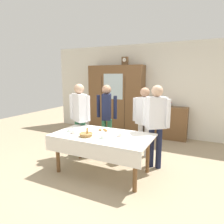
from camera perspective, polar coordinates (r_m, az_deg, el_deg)
name	(u,v)px	position (r m, az deg, el deg)	size (l,w,h in m)	color
ground_plane	(108,167)	(4.08, -1.27, -15.56)	(12.00, 12.00, 0.00)	tan
back_wall	(147,90)	(6.16, 10.03, 6.19)	(6.40, 0.10, 2.70)	silver
dining_table	(102,140)	(3.65, -3.01, -8.01)	(1.79, 0.99, 0.73)	brown
wall_cabinet	(116,100)	(6.23, 1.18, 3.56)	(1.73, 0.46, 2.09)	brown
mantel_clock	(125,61)	(6.08, 3.72, 14.35)	(0.18, 0.11, 0.24)	brown
bookshelf_low	(167,123)	(5.91, 15.39, -2.93)	(1.12, 0.35, 0.92)	brown
book_stack	(168,104)	(5.81, 15.64, 2.15)	(0.18, 0.24, 0.12)	#B29333
tea_cup_near_right	(120,135)	(3.53, 2.43, -6.53)	(0.13, 0.13, 0.06)	white
tea_cup_far_right	(73,132)	(3.75, -11.06, -5.74)	(0.13, 0.13, 0.06)	white
tea_cup_front_edge	(70,130)	(3.90, -12.01, -5.16)	(0.13, 0.13, 0.06)	silver
tea_cup_near_left	(103,137)	(3.40, -2.71, -7.26)	(0.13, 0.13, 0.06)	silver
bread_basket	(86,134)	(3.56, -7.44, -6.38)	(0.24, 0.24, 0.16)	#9E7542
pastry_plate	(103,131)	(3.83, -2.55, -5.41)	(0.28, 0.28, 0.05)	white
spoon_back_edge	(93,129)	(4.04, -5.56, -4.77)	(0.12, 0.02, 0.01)	silver
spoon_center	(133,137)	(3.50, 6.07, -7.17)	(0.12, 0.02, 0.01)	silver
spoon_mid_left	(130,135)	(3.65, 5.22, -6.42)	(0.12, 0.02, 0.01)	silver
person_beside_shelf	(107,112)	(4.65, -1.54, 0.08)	(0.52, 0.41, 1.58)	#33704C
person_behind_table_right	(144,116)	(4.39, 9.18, -1.02)	(0.52, 0.41, 1.54)	silver
person_near_right_end	(156,119)	(3.87, 12.49, -1.90)	(0.52, 0.38, 1.61)	#191E38
person_by_cabinet	(80,113)	(4.40, -9.19, -0.29)	(0.52, 0.35, 1.61)	#33704C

